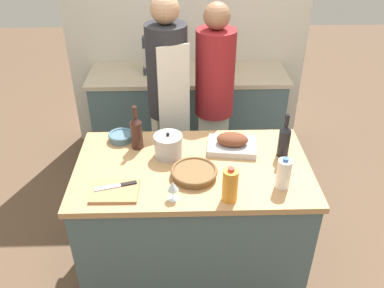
{
  "coord_description": "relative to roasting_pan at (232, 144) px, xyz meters",
  "views": [
    {
      "loc": [
        -0.06,
        -2.1,
        2.43
      ],
      "look_at": [
        0.0,
        0.13,
        0.99
      ],
      "focal_mm": 38.0,
      "sensor_mm": 36.0,
      "label": 1
    }
  ],
  "objects": [
    {
      "name": "ground_plane",
      "position": [
        -0.27,
        -0.18,
        -0.95
      ],
      "size": [
        12.0,
        12.0,
        0.0
      ],
      "primitive_type": "plane",
      "color": "brown"
    },
    {
      "name": "kitchen_island",
      "position": [
        -0.27,
        -0.18,
        -0.5
      ],
      "size": [
        1.5,
        0.86,
        0.91
      ],
      "color": "#4C666B",
      "rests_on": "ground_plane"
    },
    {
      "name": "back_counter",
      "position": [
        -0.27,
        1.31,
        -0.5
      ],
      "size": [
        1.88,
        0.6,
        0.91
      ],
      "color": "#4C666B",
      "rests_on": "ground_plane"
    },
    {
      "name": "back_wall",
      "position": [
        -0.27,
        1.66,
        0.32
      ],
      "size": [
        2.38,
        0.1,
        2.55
      ],
      "color": "silver",
      "rests_on": "ground_plane"
    },
    {
      "name": "roasting_pan",
      "position": [
        0.0,
        0.0,
        0.0
      ],
      "size": [
        0.35,
        0.27,
        0.12
      ],
      "color": "#BCBCC1",
      "rests_on": "kitchen_island"
    },
    {
      "name": "wicker_basket",
      "position": [
        -0.26,
        -0.29,
        -0.02
      ],
      "size": [
        0.29,
        0.29,
        0.05
      ],
      "color": "brown",
      "rests_on": "kitchen_island"
    },
    {
      "name": "cutting_board",
      "position": [
        -0.73,
        -0.43,
        -0.04
      ],
      "size": [
        0.28,
        0.22,
        0.02
      ],
      "color": "#AD7F51",
      "rests_on": "kitchen_island"
    },
    {
      "name": "stock_pot",
      "position": [
        -0.43,
        -0.06,
        0.03
      ],
      "size": [
        0.19,
        0.19,
        0.18
      ],
      "color": "#B7B7BC",
      "rests_on": "kitchen_island"
    },
    {
      "name": "mixing_bowl",
      "position": [
        -0.76,
        0.14,
        -0.02
      ],
      "size": [
        0.18,
        0.18,
        0.05
      ],
      "color": "slate",
      "rests_on": "kitchen_island"
    },
    {
      "name": "juice_jug",
      "position": [
        -0.07,
        -0.51,
        0.06
      ],
      "size": [
        0.09,
        0.09,
        0.22
      ],
      "color": "orange",
      "rests_on": "kitchen_island"
    },
    {
      "name": "milk_jug",
      "position": [
        0.25,
        -0.41,
        0.05
      ],
      "size": [
        0.08,
        0.08,
        0.21
      ],
      "color": "white",
      "rests_on": "kitchen_island"
    },
    {
      "name": "wine_bottle_green",
      "position": [
        0.33,
        -0.08,
        0.07
      ],
      "size": [
        0.08,
        0.08,
        0.3
      ],
      "color": "black",
      "rests_on": "kitchen_island"
    },
    {
      "name": "wine_bottle_dark",
      "position": [
        -0.64,
        0.04,
        0.08
      ],
      "size": [
        0.08,
        0.08,
        0.31
      ],
      "color": "#381E19",
      "rests_on": "kitchen_island"
    },
    {
      "name": "wine_glass_left",
      "position": [
        -0.39,
        -0.5,
        0.04
      ],
      "size": [
        0.07,
        0.07,
        0.12
      ],
      "color": "silver",
      "rests_on": "kitchen_island"
    },
    {
      "name": "knife_chef",
      "position": [
        -0.72,
        -0.4,
        -0.03
      ],
      "size": [
        0.25,
        0.09,
        0.01
      ],
      "color": "#B7B7BC",
      "rests_on": "cutting_board"
    },
    {
      "name": "stand_mixer",
      "position": [
        -0.6,
        1.33,
        0.1
      ],
      "size": [
        0.18,
        0.14,
        0.35
      ],
      "color": "#333842",
      "rests_on": "back_counter"
    },
    {
      "name": "condiment_bottle_tall",
      "position": [
        0.07,
        1.38,
        0.03
      ],
      "size": [
        0.07,
        0.07,
        0.17
      ],
      "color": "maroon",
      "rests_on": "back_counter"
    },
    {
      "name": "condiment_bottle_short",
      "position": [
        -0.35,
        1.24,
        0.05
      ],
      "size": [
        0.05,
        0.05,
        0.2
      ],
      "color": "#B28E2D",
      "rests_on": "back_counter"
    },
    {
      "name": "condiment_bottle_extra",
      "position": [
        -0.44,
        1.32,
        0.06
      ],
      "size": [
        0.06,
        0.06,
        0.22
      ],
      "color": "maroon",
      "rests_on": "back_counter"
    },
    {
      "name": "person_cook_aproned",
      "position": [
        -0.44,
        0.61,
        0.05
      ],
      "size": [
        0.33,
        0.35,
        1.79
      ],
      "rotation": [
        0.0,
        0.0,
        0.35
      ],
      "color": "beige",
      "rests_on": "ground_plane"
    },
    {
      "name": "person_cook_guest",
      "position": [
        -0.07,
        0.68,
        0.01
      ],
      "size": [
        0.31,
        0.31,
        1.72
      ],
      "rotation": [
        0.0,
        0.0,
        -0.07
      ],
      "color": "beige",
      "rests_on": "ground_plane"
    }
  ]
}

